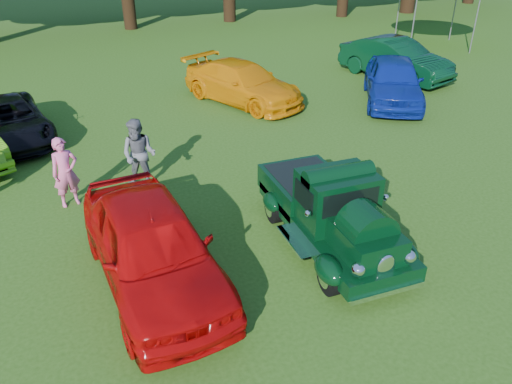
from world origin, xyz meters
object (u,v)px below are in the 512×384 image
object	(u,v)px
hero_pickup	(330,212)
back_car_orange	(243,83)
back_car_blue	(393,81)
back_car_green	(395,59)
spectator_grey	(139,155)
back_car_black	(9,121)
spectator_pink	(65,172)
red_convertible	(152,246)

from	to	relation	value
hero_pickup	back_car_orange	xyz separation A→B (m)	(1.32, 8.92, -0.02)
back_car_orange	back_car_blue	distance (m)	5.32
back_car_green	spectator_grey	xyz separation A→B (m)	(-11.31, -5.90, 0.09)
back_car_black	back_car_green	bearing A→B (deg)	-6.08
back_car_black	spectator_pink	world-z (taller)	spectator_pink
back_car_orange	spectator_grey	xyz separation A→B (m)	(-4.46, -5.21, 0.18)
hero_pickup	spectator_grey	bearing A→B (deg)	130.24
spectator_pink	back_car_green	bearing A→B (deg)	10.46
back_car_black	spectator_grey	xyz separation A→B (m)	(3.12, -4.38, 0.28)
back_car_blue	red_convertible	bearing A→B (deg)	-114.89
red_convertible	spectator_pink	bearing A→B (deg)	104.49
back_car_orange	spectator_pink	distance (m)	8.22
back_car_green	spectator_grey	world-z (taller)	spectator_grey
red_convertible	spectator_pink	size ratio (longest dim) A/B	2.82
hero_pickup	back_car_orange	bearing A→B (deg)	81.61
back_car_blue	spectator_pink	bearing A→B (deg)	-132.85
red_convertible	back_car_blue	xyz separation A→B (m)	(9.83, 7.06, -0.00)
back_car_black	spectator_pink	bearing A→B (deg)	-84.93
back_car_orange	spectator_pink	world-z (taller)	spectator_pink
back_car_blue	back_car_green	distance (m)	3.20
red_convertible	back_car_green	distance (m)	15.17
spectator_grey	hero_pickup	bearing A→B (deg)	-18.88
back_car_green	hero_pickup	bearing A→B (deg)	-148.47
back_car_blue	spectator_grey	bearing A→B (deg)	-131.23
back_car_orange	spectator_pink	bearing A→B (deg)	-164.26
red_convertible	back_car_black	size ratio (longest dim) A/B	1.07
hero_pickup	spectator_pink	xyz separation A→B (m)	(-4.83, 3.47, 0.11)
hero_pickup	red_convertible	bearing A→B (deg)	-179.48
back_car_black	back_car_green	distance (m)	14.51
red_convertible	back_car_black	bearing A→B (deg)	102.72
back_car_black	back_car_green	world-z (taller)	back_car_green
back_car_black	spectator_grey	distance (m)	5.39
back_car_blue	spectator_grey	size ratio (longest dim) A/B	2.64
spectator_pink	spectator_grey	size ratio (longest dim) A/B	0.94
red_convertible	back_car_orange	distance (m)	10.19
hero_pickup	back_car_blue	bearing A→B (deg)	48.19
back_car_orange	back_car_blue	size ratio (longest dim) A/B	1.04
back_car_green	spectator_pink	bearing A→B (deg)	-172.84
red_convertible	spectator_grey	distance (m)	3.77
red_convertible	hero_pickup	bearing A→B (deg)	-5.29
back_car_orange	back_car_blue	bearing A→B (deg)	-46.63
back_car_black	back_car_orange	bearing A→B (deg)	-5.90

